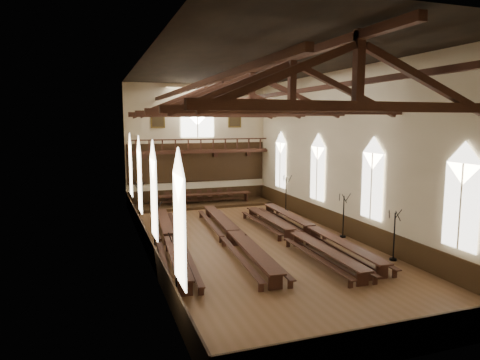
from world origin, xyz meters
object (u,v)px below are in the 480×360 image
(candelabrum_right_near, at_px, (394,245))
(candelabrum_right_mid, at_px, (343,224))
(refectory_row_b, at_px, (234,234))
(candelabrum_left_near, at_px, (176,277))
(refectory_row_c, at_px, (294,234))
(dais, at_px, (202,204))
(high_table, at_px, (202,195))
(candelabrum_left_far, at_px, (139,209))
(candelabrum_right_far, at_px, (286,200))
(refectory_row_d, at_px, (312,229))
(candelabrum_left_mid, at_px, (155,237))
(refectory_row_a, at_px, (171,238))

(candelabrum_right_near, xyz_separation_m, candelabrum_right_mid, (-0.00, 4.56, 0.02))
(refectory_row_b, distance_m, candelabrum_left_near, 7.77)
(refectory_row_c, relative_size, dais, 1.25)
(candelabrum_right_near, bearing_deg, refectory_row_c, 127.44)
(high_table, bearing_deg, candelabrum_left_near, -107.19)
(dais, height_order, candelabrum_right_mid, candelabrum_right_mid)
(candelabrum_left_far, bearing_deg, dais, 36.16)
(candelabrum_right_far, bearing_deg, refectory_row_b, -132.77)
(refectory_row_c, distance_m, dais, 12.63)
(refectory_row_d, bearing_deg, candelabrum_left_near, -147.48)
(refectory_row_c, distance_m, candelabrum_left_far, 11.44)
(candelabrum_right_mid, bearing_deg, candelabrum_left_mid, 176.54)
(candelabrum_right_far, bearing_deg, candelabrum_left_mid, -146.54)
(candelabrum_left_near, bearing_deg, refectory_row_d, 32.52)
(candelabrum_left_near, relative_size, candelabrum_right_far, 0.93)
(candelabrum_right_near, bearing_deg, candelabrum_right_far, 90.00)
(dais, bearing_deg, refectory_row_c, -79.73)
(candelabrum_left_near, bearing_deg, candelabrum_right_far, 50.52)
(candelabrum_right_near, relative_size, candelabrum_right_mid, 0.97)
(candelabrum_left_near, xyz_separation_m, candelabrum_right_far, (11.10, 13.47, 0.06))
(candelabrum_right_mid, distance_m, candelabrum_right_far, 8.01)
(refectory_row_a, distance_m, candelabrum_left_mid, 1.15)
(refectory_row_d, bearing_deg, refectory_row_b, 174.44)
(refectory_row_a, distance_m, candelabrum_left_near, 6.79)
(candelabrum_left_mid, bearing_deg, candelabrum_left_near, -90.00)
(refectory_row_d, relative_size, candelabrum_left_far, 5.24)
(candelabrum_left_mid, distance_m, candelabrum_left_far, 7.58)
(candelabrum_left_far, distance_m, candelabrum_right_near, 16.95)
(candelabrum_left_far, bearing_deg, refectory_row_b, -58.70)
(refectory_row_d, bearing_deg, high_table, 107.46)
(high_table, bearing_deg, refectory_row_d, -72.54)
(refectory_row_d, distance_m, candelabrum_right_mid, 1.95)
(high_table, height_order, candelabrum_right_near, candelabrum_right_near)
(refectory_row_d, relative_size, candelabrum_right_mid, 5.49)
(candelabrum_right_far, bearing_deg, refectory_row_a, -146.39)
(candelabrum_left_near, bearing_deg, candelabrum_right_mid, 26.23)
(refectory_row_c, xyz_separation_m, dais, (-2.25, 12.42, -0.43))
(refectory_row_b, xyz_separation_m, dais, (0.99, 11.39, -0.46))
(candelabrum_left_mid, bearing_deg, refectory_row_c, -6.18)
(refectory_row_b, relative_size, candelabrum_right_mid, 5.55)
(refectory_row_d, height_order, dais, refectory_row_d)
(refectory_row_a, bearing_deg, candelabrum_left_mid, -148.27)
(refectory_row_d, distance_m, candelabrum_right_far, 7.84)
(candelabrum_right_mid, bearing_deg, refectory_row_b, 172.56)
(candelabrum_left_mid, xyz_separation_m, candelabrum_right_near, (11.10, -5.23, -0.05))
(refectory_row_c, height_order, candelabrum_left_near, candelabrum_left_near)
(refectory_row_c, bearing_deg, high_table, 100.27)
(high_table, distance_m, candelabrum_left_far, 6.79)
(refectory_row_b, relative_size, refectory_row_c, 1.04)
(high_table, bearing_deg, candelabrum_right_near, -71.53)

